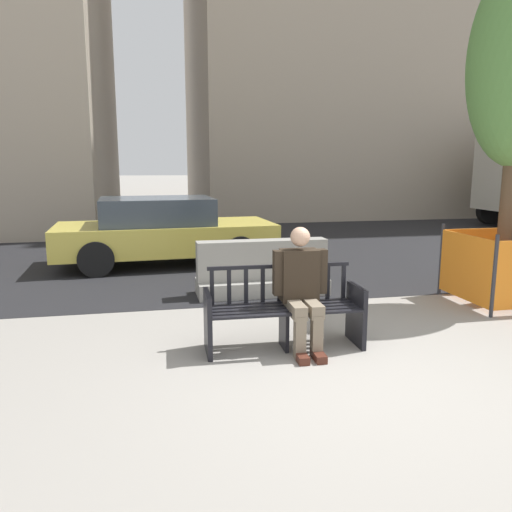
% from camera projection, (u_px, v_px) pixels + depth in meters
% --- Properties ---
extents(ground_plane, '(200.00, 200.00, 0.00)m').
position_uv_depth(ground_plane, '(364.00, 381.00, 4.59)').
color(ground_plane, gray).
extents(street_asphalt, '(120.00, 12.00, 0.01)m').
position_uv_depth(street_asphalt, '(227.00, 242.00, 12.97)').
color(street_asphalt, black).
rests_on(street_asphalt, ground).
extents(street_bench, '(1.70, 0.56, 0.88)m').
position_uv_depth(street_bench, '(284.00, 312.00, 5.38)').
color(street_bench, black).
rests_on(street_bench, ground).
extents(seated_person, '(0.58, 0.73, 1.31)m').
position_uv_depth(seated_person, '(301.00, 286.00, 5.30)').
color(seated_person, '#2D2319').
rests_on(seated_person, ground).
extents(jersey_barrier_centre, '(2.01, 0.70, 0.84)m').
position_uv_depth(jersey_barrier_centre, '(262.00, 272.00, 7.65)').
color(jersey_barrier_centre, gray).
rests_on(jersey_barrier_centre, ground).
extents(construction_fence, '(1.27, 1.27, 1.09)m').
position_uv_depth(construction_fence, '(504.00, 265.00, 7.14)').
color(construction_fence, '#2D2D33').
rests_on(construction_fence, ground).
extents(car_taxi_near, '(4.33, 2.15, 1.33)m').
position_uv_depth(car_taxi_near, '(164.00, 231.00, 9.93)').
color(car_taxi_near, '#DBC64C').
rests_on(car_taxi_near, ground).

